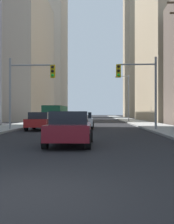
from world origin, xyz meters
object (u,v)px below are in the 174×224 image
(sedan_white, at_px, (83,120))
(traffic_signal_near_left, at_px, (30,82))
(cargo_van_green, at_px, (55,114))
(traffic_signal_near_right, at_px, (139,81))
(sedan_maroon, at_px, (70,128))
(sedan_black, at_px, (63,118))
(sedan_red, at_px, (40,121))

(sedan_white, distance_m, traffic_signal_near_left, 6.08)
(cargo_van_green, xyz_separation_m, traffic_signal_near_right, (8.17, -8.66, 2.73))
(sedan_maroon, relative_size, traffic_signal_near_left, 0.71)
(sedan_maroon, bearing_deg, sedan_black, 98.23)
(sedan_red, relative_size, traffic_signal_near_right, 0.70)
(cargo_van_green, relative_size, traffic_signal_near_right, 0.88)
(cargo_van_green, bearing_deg, traffic_signal_near_right, -46.67)
(traffic_signal_near_right, bearing_deg, sedan_red, 175.31)
(sedan_red, bearing_deg, traffic_signal_near_left, -137.85)
(sedan_white, height_order, sedan_black, same)
(sedan_white, height_order, traffic_signal_near_left, traffic_signal_near_left)
(sedan_black, bearing_deg, cargo_van_green, -90.36)
(sedan_maroon, distance_m, traffic_signal_near_left, 11.61)
(sedan_black, relative_size, traffic_signal_near_right, 0.70)
(sedan_black, bearing_deg, sedan_red, -90.23)
(cargo_van_green, relative_size, sedan_maroon, 1.25)
(sedan_white, bearing_deg, sedan_maroon, -89.15)
(sedan_maroon, distance_m, sedan_white, 13.10)
(sedan_red, xyz_separation_m, sedan_black, (0.06, 14.26, 0.00))
(sedan_white, xyz_separation_m, traffic_signal_near_left, (-4.24, -2.88, 3.27))
(cargo_van_green, height_order, traffic_signal_near_left, traffic_signal_near_left)
(cargo_van_green, relative_size, sedan_white, 1.25)
(cargo_van_green, height_order, traffic_signal_near_right, traffic_signal_near_right)
(traffic_signal_near_left, bearing_deg, sedan_maroon, -66.54)
(sedan_black, bearing_deg, sedan_maroon, -81.77)
(sedan_maroon, distance_m, sedan_black, 25.41)
(traffic_signal_near_right, bearing_deg, sedan_white, 148.48)
(sedan_white, xyz_separation_m, sedan_black, (-3.44, 12.06, 0.00))
(sedan_white, bearing_deg, sedan_black, 105.93)
(cargo_van_green, bearing_deg, sedan_black, 89.64)
(cargo_van_green, distance_m, sedan_maroon, 19.24)
(sedan_maroon, relative_size, sedan_white, 1.00)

